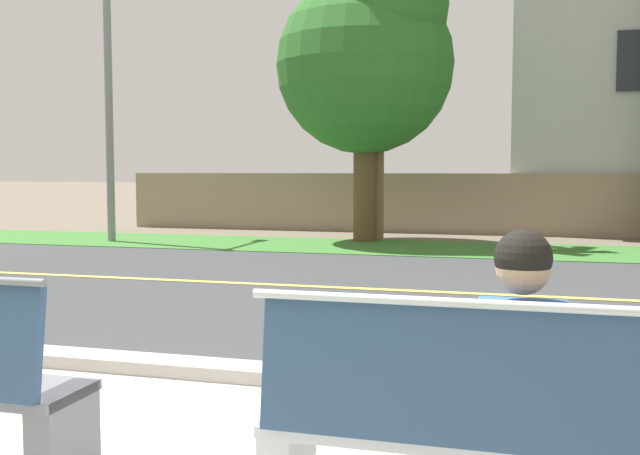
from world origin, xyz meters
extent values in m
plane|color=#665B4C|center=(0.00, 8.00, 0.00)|extent=(140.00, 140.00, 0.00)
cube|color=#ADA89E|center=(0.00, 2.35, 0.06)|extent=(44.00, 0.30, 0.11)
cube|color=#383A3D|center=(0.00, 6.50, 0.00)|extent=(52.00, 8.00, 0.01)
cube|color=#E0CC4C|center=(0.00, 6.50, 0.01)|extent=(48.00, 0.14, 0.01)
cube|color=#38702D|center=(0.00, 11.50, 0.01)|extent=(48.00, 2.80, 0.02)
cube|color=slate|center=(-0.55, 0.50, 0.23)|extent=(0.14, 0.40, 0.45)
cube|color=silver|center=(1.44, 0.50, 0.42)|extent=(1.92, 0.44, 0.05)
cube|color=navy|center=(1.44, 0.31, 0.71)|extent=(1.84, 0.12, 0.52)
cylinder|color=silver|center=(1.44, 0.30, 0.99)|extent=(1.92, 0.04, 0.04)
cylinder|color=black|center=(1.42, 0.69, 0.51)|extent=(0.15, 0.42, 0.15)
cylinder|color=black|center=(1.60, 0.69, 0.51)|extent=(0.15, 0.42, 0.15)
cylinder|color=black|center=(1.42, 0.88, 0.21)|extent=(0.12, 0.12, 0.43)
cube|color=#33599E|center=(1.51, 0.50, 0.71)|extent=(0.34, 0.20, 0.52)
cylinder|color=#33599E|center=(1.30, 0.52, 0.73)|extent=(0.09, 0.09, 0.46)
cylinder|color=#33599E|center=(1.73, 0.52, 0.73)|extent=(0.09, 0.09, 0.46)
sphere|color=tan|center=(1.51, 0.51, 1.10)|extent=(0.21, 0.21, 0.21)
sphere|color=black|center=(1.51, 0.51, 1.14)|extent=(0.22, 0.22, 0.22)
cylinder|color=gray|center=(-6.78, 11.10, 3.89)|extent=(0.16, 0.16, 7.78)
cylinder|color=brown|center=(-1.76, 12.49, 1.12)|extent=(0.45, 0.45, 2.25)
sphere|color=#2D6B28|center=(-1.76, 12.49, 3.60)|extent=(3.60, 3.60, 3.60)
sphere|color=#2D6B28|center=(-1.31, 12.22, 4.67)|extent=(2.52, 2.52, 2.52)
cylinder|color=brown|center=(-1.60, 12.92, 4.68)|extent=(0.32, 0.32, 9.36)
cube|color=gray|center=(-1.84, 15.02, 0.70)|extent=(13.00, 0.36, 1.40)
camera|label=1|loc=(1.54, -2.46, 1.48)|focal=41.91mm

